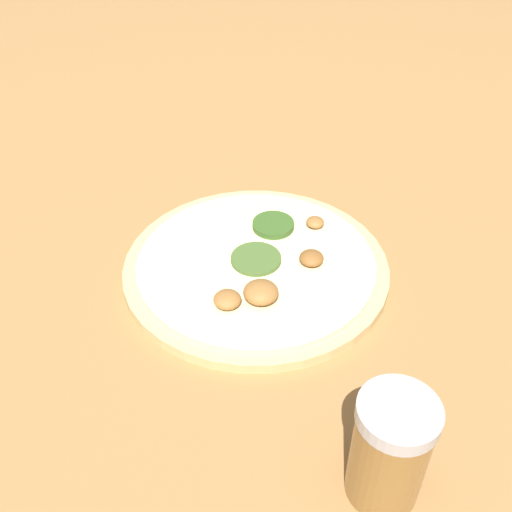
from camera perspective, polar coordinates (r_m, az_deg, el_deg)
ground_plane at (r=0.64m, az=-0.00°, el=-1.49°), size 3.00×3.00×0.00m
pizza at (r=0.63m, az=0.07°, el=-0.96°), size 0.28×0.28×0.03m
spice_jar at (r=0.45m, az=12.61°, el=-17.60°), size 0.06×0.06×0.10m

